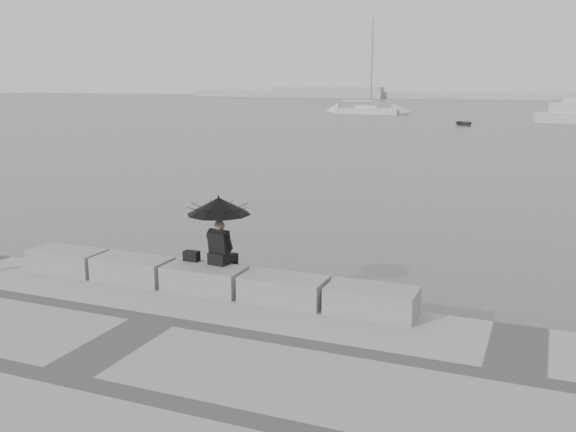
% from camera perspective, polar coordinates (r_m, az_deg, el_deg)
% --- Properties ---
extents(ground, '(360.00, 360.00, 0.00)m').
position_cam_1_polar(ground, '(13.44, -6.40, -8.09)').
color(ground, '#46484B').
rests_on(ground, ground).
extents(stone_block_far_left, '(1.60, 0.80, 0.50)m').
position_cam_1_polar(stone_block_far_left, '(14.76, -19.01, -3.79)').
color(stone_block_far_left, slate).
rests_on(stone_block_far_left, promenade).
extents(stone_block_left, '(1.60, 0.80, 0.50)m').
position_cam_1_polar(stone_block_left, '(13.72, -13.64, -4.64)').
color(stone_block_left, slate).
rests_on(stone_block_left, promenade).
extents(stone_block_centre, '(1.60, 0.80, 0.50)m').
position_cam_1_polar(stone_block_centre, '(12.82, -7.45, -5.56)').
color(stone_block_centre, slate).
rests_on(stone_block_centre, promenade).
extents(stone_block_right, '(1.60, 0.80, 0.50)m').
position_cam_1_polar(stone_block_right, '(12.10, -0.40, -6.54)').
color(stone_block_right, slate).
rests_on(stone_block_right, promenade).
extents(stone_block_far_right, '(1.60, 0.80, 0.50)m').
position_cam_1_polar(stone_block_far_right, '(11.58, 7.45, -7.50)').
color(stone_block_far_right, slate).
rests_on(stone_block_far_right, promenade).
extents(seated_person, '(1.27, 1.27, 1.39)m').
position_cam_1_polar(seated_person, '(12.66, -6.18, 0.22)').
color(seated_person, black).
rests_on(seated_person, stone_block_centre).
extents(bag, '(0.32, 0.18, 0.20)m').
position_cam_1_polar(bag, '(13.17, -8.57, -3.53)').
color(bag, black).
rests_on(bag, stone_block_centre).
extents(distant_landmass, '(180.00, 8.00, 2.80)m').
position_cam_1_polar(distant_landmass, '(166.19, 17.76, 10.16)').
color(distant_landmass, '#A4A7AA').
rests_on(distant_landmass, ground).
extents(sailboat_left, '(8.79, 2.84, 12.90)m').
position_cam_1_polar(sailboat_left, '(90.21, 7.02, 9.31)').
color(sailboat_left, silver).
rests_on(sailboat_left, ground).
extents(dinghy, '(3.01, 2.66, 0.48)m').
position_cam_1_polar(dinghy, '(69.85, 15.42, 7.99)').
color(dinghy, slate).
rests_on(dinghy, ground).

